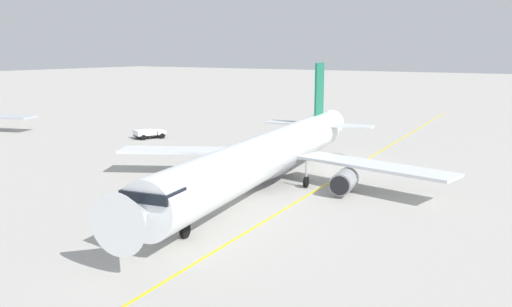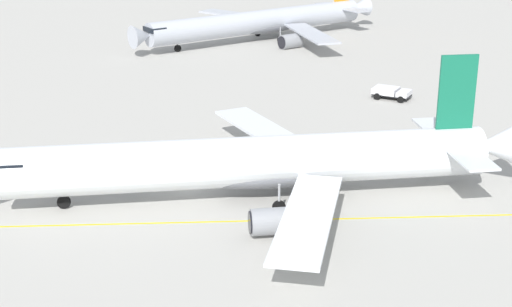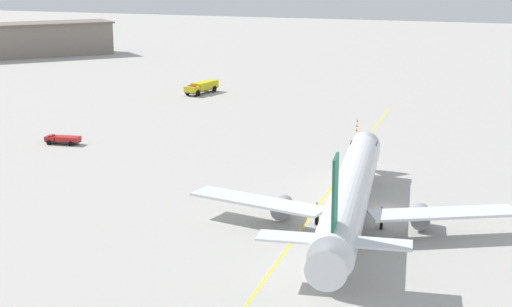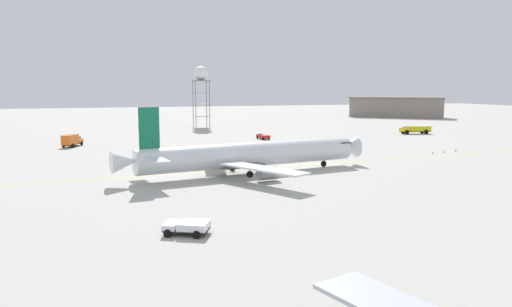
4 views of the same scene
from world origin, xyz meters
name	(u,v)px [view 3 (image 3 of 4)]	position (x,y,z in m)	size (l,w,h in m)	color
ground_plane	(386,209)	(0.00, 0.00, 0.00)	(600.00, 600.00, 0.00)	#ADAAA3
airliner_main	(351,195)	(6.09, -2.78, 3.10)	(46.18, 35.25, 11.72)	silver
fire_tender_truck	(202,87)	(-66.28, -53.86, 1.53)	(10.08, 4.16, 2.50)	#232326
ops_pickup_truck	(63,139)	(-14.46, -54.14, 0.81)	(2.70, 5.72, 1.41)	#232326
terminal_shed	(36,39)	(-111.93, -130.64, 5.10)	(44.18, 41.37, 10.14)	gray
taxiway_centreline	(304,225)	(8.77, -7.22, 0.00)	(144.88, 10.16, 0.01)	yellow
safety_cone_near	(356,129)	(-40.40, -13.17, 0.28)	(0.36, 0.36, 0.55)	orange
safety_cone_mid	(357,125)	(-44.05, -13.99, 0.28)	(0.36, 0.36, 0.55)	orange
safety_cone_far	(357,120)	(-48.19, -14.92, 0.28)	(0.36, 0.36, 0.55)	orange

